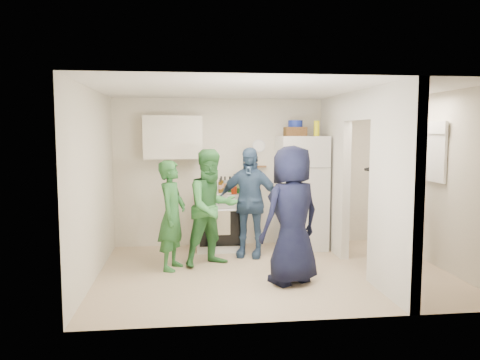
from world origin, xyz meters
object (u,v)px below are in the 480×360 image
blue_bowl (295,124)px  person_nook (384,211)px  yellow_cup_stack_top (317,128)px  person_navy (292,215)px  fridge (301,192)px  stove (220,221)px  wicker_basket (295,132)px  person_denim (249,202)px  person_green_center (212,208)px  person_green_left (172,215)px

blue_bowl → person_nook: bearing=-51.2°
yellow_cup_stack_top → person_nook: size_ratio=0.16×
person_navy → person_nook: person_navy is taller
fridge → person_navy: fridge is taller
fridge → person_navy: bearing=-107.6°
stove → wicker_basket: bearing=0.9°
blue_bowl → stove: bearing=-179.1°
stove → wicker_basket: 1.94m
blue_bowl → person_denim: bearing=-148.7°
stove → person_nook: person_nook is taller
yellow_cup_stack_top → person_denim: 1.67m
wicker_basket → person_navy: 2.21m
person_denim → person_green_center: bearing=-124.5°
wicker_basket → person_green_left: bearing=-151.9°
fridge → blue_bowl: 1.15m
stove → fridge: 1.44m
yellow_cup_stack_top → person_green_left: size_ratio=0.16×
stove → yellow_cup_stack_top: yellow_cup_stack_top is taller
person_navy → person_nook: size_ratio=1.10×
yellow_cup_stack_top → stove: bearing=175.3°
person_green_center → person_navy: 1.34m
person_green_left → yellow_cup_stack_top: bearing=-49.7°
wicker_basket → person_green_center: wicker_basket is taller
person_green_left → wicker_basket: bearing=-43.2°
blue_bowl → person_denim: blue_bowl is taller
yellow_cup_stack_top → person_denim: bearing=-162.7°
blue_bowl → fridge: bearing=-26.6°
stove → person_green_left: 1.33m
fridge → person_green_center: 1.78m
blue_bowl → person_denim: (-0.84, -0.51, -1.22)m
person_green_left → blue_bowl: bearing=-43.2°
fridge → wicker_basket: wicker_basket is taller
stove → yellow_cup_stack_top: bearing=-4.7°
person_navy → person_green_left: bearing=-55.0°
stove → person_denim: size_ratio=0.55×
wicker_basket → yellow_cup_stack_top: size_ratio=1.40×
wicker_basket → person_navy: bearing=-104.3°
wicker_basket → blue_bowl: bearing=0.0°
fridge → person_nook: fridge is taller
person_green_center → yellow_cup_stack_top: bearing=-1.5°
person_denim → person_nook: 2.00m
person_green_center → person_navy: person_navy is taller
person_green_left → person_denim: size_ratio=0.91×
stove → fridge: bearing=-1.3°
blue_bowl → person_navy: 2.27m
stove → fridge: (1.36, -0.03, 0.46)m
fridge → yellow_cup_stack_top: yellow_cup_stack_top is taller
wicker_basket → person_nook: bearing=-51.2°
fridge → wicker_basket: bearing=153.4°
yellow_cup_stack_top → blue_bowl: bearing=154.9°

